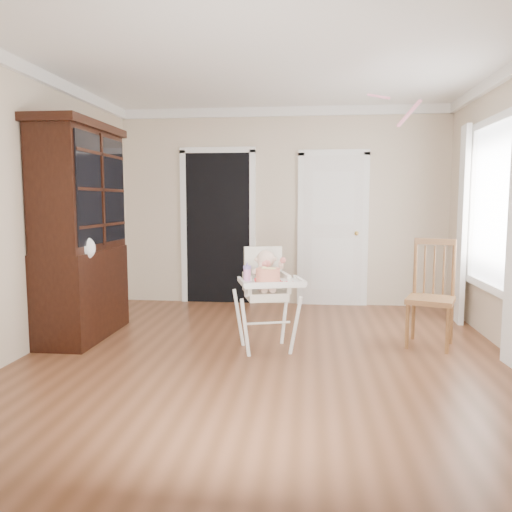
# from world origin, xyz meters

# --- Properties ---
(floor) EXTENTS (5.00, 5.00, 0.00)m
(floor) POSITION_xyz_m (0.00, 0.00, 0.00)
(floor) COLOR brown
(floor) RESTS_ON ground
(ceiling) EXTENTS (5.00, 5.00, 0.00)m
(ceiling) POSITION_xyz_m (0.00, 0.00, 2.70)
(ceiling) COLOR white
(ceiling) RESTS_ON wall_back
(wall_back) EXTENTS (4.50, 0.00, 4.50)m
(wall_back) POSITION_xyz_m (0.00, 2.50, 1.35)
(wall_back) COLOR beige
(wall_back) RESTS_ON floor
(wall_left) EXTENTS (0.00, 5.00, 5.00)m
(wall_left) POSITION_xyz_m (-2.25, 0.00, 1.35)
(wall_left) COLOR beige
(wall_left) RESTS_ON floor
(crown_molding) EXTENTS (4.50, 5.00, 0.12)m
(crown_molding) POSITION_xyz_m (0.00, 0.00, 2.64)
(crown_molding) COLOR white
(crown_molding) RESTS_ON ceiling
(doorway) EXTENTS (1.06, 0.05, 2.22)m
(doorway) POSITION_xyz_m (-0.90, 2.48, 1.11)
(doorway) COLOR black
(doorway) RESTS_ON wall_back
(closet_door) EXTENTS (0.96, 0.09, 2.13)m
(closet_door) POSITION_xyz_m (0.70, 2.48, 1.02)
(closet_door) COLOR white
(closet_door) RESTS_ON wall_back
(window_right) EXTENTS (0.13, 1.84, 2.30)m
(window_right) POSITION_xyz_m (2.18, 0.80, 1.29)
(window_right) COLOR white
(window_right) RESTS_ON wall_right
(high_chair) EXTENTS (0.74, 0.85, 1.01)m
(high_chair) POSITION_xyz_m (-0.02, 0.25, 0.63)
(high_chair) COLOR white
(high_chair) RESTS_ON floor
(baby) EXTENTS (0.32, 0.23, 0.41)m
(baby) POSITION_xyz_m (-0.03, 0.28, 0.76)
(baby) COLOR beige
(baby) RESTS_ON high_chair
(cake) EXTENTS (0.28, 0.28, 0.13)m
(cake) POSITION_xyz_m (0.01, -0.02, 0.77)
(cake) COLOR silver
(cake) RESTS_ON high_chair
(sippy_cup) EXTENTS (0.07, 0.07, 0.18)m
(sippy_cup) POSITION_xyz_m (-0.18, 0.06, 0.78)
(sippy_cup) COLOR #CC7DB3
(sippy_cup) RESTS_ON high_chair
(china_cabinet) EXTENTS (0.59, 1.32, 2.23)m
(china_cabinet) POSITION_xyz_m (-1.99, 0.53, 1.12)
(china_cabinet) COLOR black
(china_cabinet) RESTS_ON floor
(dining_chair) EXTENTS (0.55, 0.55, 1.06)m
(dining_chair) POSITION_xyz_m (1.59, 0.58, 0.49)
(dining_chair) COLOR brown
(dining_chair) RESTS_ON floor
(streamer) EXTENTS (0.16, 0.48, 0.15)m
(streamer) POSITION_xyz_m (1.01, 0.50, 2.42)
(streamer) COLOR pink
(streamer) RESTS_ON ceiling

